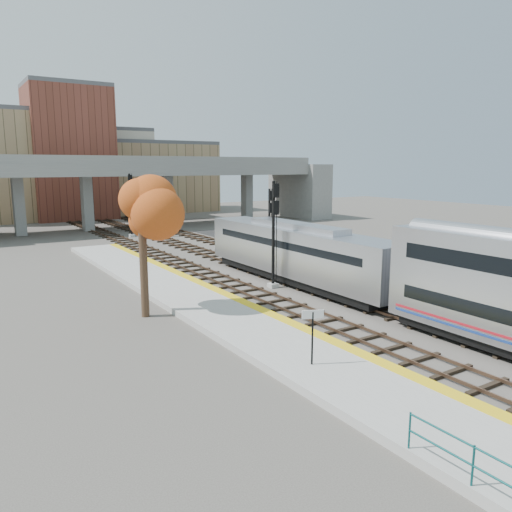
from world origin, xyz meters
TOP-DOWN VIEW (x-y plane):
  - ground at (0.00, 0.00)m, footprint 160.00×160.00m
  - platform at (-7.25, 0.00)m, footprint 4.50×60.00m
  - yellow_strip at (-5.35, 0.00)m, footprint 0.70×60.00m
  - tracks at (0.93, 12.50)m, footprint 10.70×95.00m
  - overpass at (4.92, 45.00)m, footprint 54.00×12.00m
  - buildings_far at (1.26, 66.57)m, footprint 43.00×21.00m
  - parking_lot at (14.00, 28.00)m, footprint 14.00×18.00m
  - locomotive at (1.00, 7.18)m, footprint 3.02×19.05m
  - signal_mast_near at (-1.10, 6.93)m, footprint 0.60×0.64m
  - signal_mast_mid at (3.00, 13.51)m, footprint 0.60×0.64m
  - signal_mast_far at (-1.10, 36.54)m, footprint 0.60×0.64m
  - station_sign at (-7.88, -5.72)m, footprint 0.86×0.37m
  - tree at (-10.89, 5.28)m, footprint 3.60×3.60m
  - car_a at (10.91, 22.40)m, footprint 2.50×3.55m
  - car_b at (12.43, 25.62)m, footprint 3.54×4.06m
  - car_c at (17.39, 31.93)m, footprint 1.95×4.20m

SIDE VIEW (x-z plane):
  - ground at x=0.00m, z-range 0.00..0.00m
  - parking_lot at x=14.00m, z-range 0.00..0.04m
  - tracks at x=0.93m, z-range -0.05..0.20m
  - platform at x=-7.25m, z-range 0.00..0.35m
  - yellow_strip at x=-5.35m, z-range 0.35..0.36m
  - car_a at x=10.91m, z-range 0.04..1.16m
  - car_c at x=17.39m, z-range 0.04..1.23m
  - car_b at x=12.43m, z-range 0.04..1.37m
  - station_sign at x=-7.88m, z-range 0.84..3.12m
  - locomotive at x=1.00m, z-range 0.23..4.33m
  - signal_mast_mid at x=3.00m, z-range -0.15..6.28m
  - signal_mast_near at x=-1.10m, z-range 0.02..7.31m
  - signal_mast_far at x=-1.10m, z-range 0.04..7.44m
  - overpass at x=4.92m, z-range 1.06..10.56m
  - tree at x=-10.89m, z-range 1.92..9.84m
  - buildings_far at x=1.26m, z-range -2.42..18.18m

